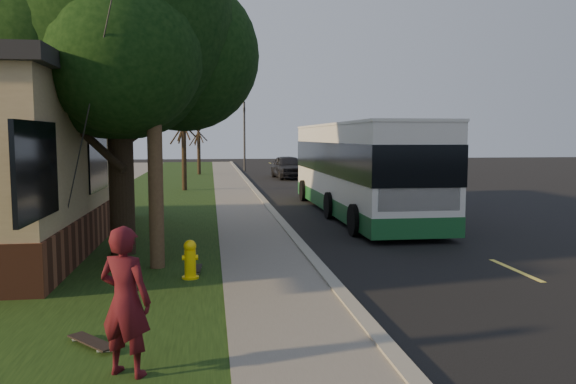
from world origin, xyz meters
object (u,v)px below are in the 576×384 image
(transit_bus, at_px, (359,166))
(traffic_signal, at_px, (244,132))
(fire_hydrant, at_px, (190,260))
(bare_tree_far, at_px, (199,147))
(skateboard_spare, at_px, (92,342))
(utility_pole, at_px, (152,41))
(leafy_tree, at_px, (119,28))
(skateboard_main, at_px, (196,269))
(bare_tree_near, at_px, (184,149))
(distant_car, at_px, (288,167))
(skateboarder, at_px, (125,301))

(transit_bus, bearing_deg, traffic_signal, 95.60)
(fire_hydrant, distance_m, bare_tree_far, 30.04)
(traffic_signal, xyz_separation_m, skateboard_spare, (-4.23, -37.36, -3.03))
(utility_pole, height_order, leafy_tree, utility_pole)
(utility_pole, distance_m, skateboard_main, 4.60)
(skateboard_main, height_order, skateboard_spare, skateboard_spare)
(transit_bus, relative_size, skateboard_spare, 15.24)
(bare_tree_near, bearing_deg, distant_car, 51.73)
(transit_bus, bearing_deg, skateboarder, -115.36)
(bare_tree_near, xyz_separation_m, bare_tree_far, (0.50, 12.00, -0.15))
(skateboard_main, distance_m, skateboard_spare, 4.09)
(fire_hydrant, distance_m, skateboarder, 4.36)
(leafy_tree, distance_m, distant_car, 24.90)
(traffic_signal, bearing_deg, transit_bus, -84.40)
(fire_hydrant, xyz_separation_m, transit_bus, (5.58, 8.66, 1.27))
(transit_bus, relative_size, skateboard_main, 15.66)
(traffic_signal, relative_size, skateboard_spare, 7.10)
(fire_hydrant, height_order, utility_pole, utility_pole)
(fire_hydrant, bearing_deg, transit_bus, 57.19)
(fire_hydrant, bearing_deg, skateboarder, -97.37)
(traffic_signal, distance_m, skateboarder, 38.53)
(bare_tree_far, bearing_deg, traffic_signal, 48.81)
(fire_hydrant, bearing_deg, bare_tree_far, 90.76)
(utility_pole, bearing_deg, skateboarder, -88.37)
(traffic_signal, bearing_deg, skateboard_spare, -96.46)
(bare_tree_near, xyz_separation_m, skateboarder, (0.34, -22.29, -1.23))
(leafy_tree, relative_size, bare_tree_far, 1.94)
(skateboarder, relative_size, skateboard_main, 2.26)
(fire_hydrant, xyz_separation_m, distant_car, (5.50, 26.12, 0.34))
(transit_bus, bearing_deg, skateboard_main, -124.04)
(bare_tree_far, xyz_separation_m, skateboarder, (-0.16, -34.29, -1.08))
(fire_hydrant, bearing_deg, skateboard_spare, -108.57)
(utility_pole, relative_size, leafy_tree, 1.16)
(utility_pole, height_order, skateboard_spare, utility_pole)
(utility_pole, bearing_deg, leafy_tree, 117.60)
(traffic_signal, height_order, skateboard_spare, traffic_signal)
(bare_tree_far, bearing_deg, bare_tree_near, -92.39)
(bare_tree_near, relative_size, skateboarder, 2.53)
(bare_tree_far, distance_m, skateboard_spare, 33.42)
(bare_tree_near, xyz_separation_m, traffic_signal, (4.00, 16.00, 1.01))
(transit_bus, bearing_deg, leafy_tree, -139.96)
(skateboard_spare, bearing_deg, distant_car, 77.32)
(leafy_tree, height_order, skateboard_spare, leafy_tree)
(skateboarder, xyz_separation_m, skateboard_spare, (-0.57, 0.93, -0.79))
(transit_bus, distance_m, distant_car, 17.48)
(skateboarder, height_order, distant_car, skateboarder)
(fire_hydrant, height_order, skateboard_main, fire_hydrant)
(bare_tree_far, bearing_deg, skateboarder, -90.26)
(bare_tree_near, distance_m, distant_car, 10.43)
(utility_pole, relative_size, bare_tree_far, 2.25)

